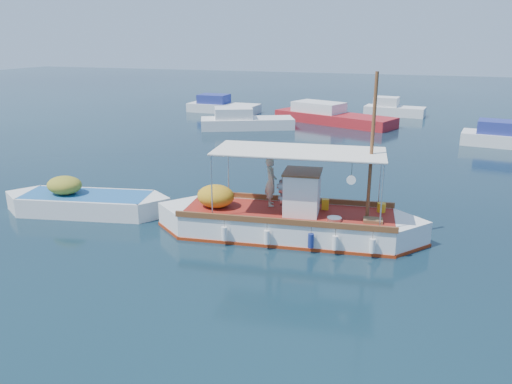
% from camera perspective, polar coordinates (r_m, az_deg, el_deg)
% --- Properties ---
extents(ground, '(160.00, 160.00, 0.00)m').
position_cam_1_polar(ground, '(18.18, 3.47, -4.53)').
color(ground, black).
rests_on(ground, ground).
extents(fishing_caique, '(9.65, 3.40, 5.93)m').
position_cam_1_polar(fishing_caique, '(17.69, 3.45, -3.34)').
color(fishing_caique, white).
rests_on(fishing_caique, ground).
extents(dinghy, '(6.80, 2.89, 1.69)m').
position_cam_1_polar(dinghy, '(21.07, -18.92, -1.32)').
color(dinghy, white).
rests_on(dinghy, ground).
extents(bg_boat_nw, '(7.34, 5.09, 1.80)m').
position_cam_1_polar(bg_boat_nw, '(38.37, -1.35, 7.99)').
color(bg_boat_nw, silver).
rests_on(bg_boat_nw, ground).
extents(bg_boat_n, '(10.29, 6.24, 1.80)m').
position_cam_1_polar(bg_boat_n, '(41.29, 8.52, 8.48)').
color(bg_boat_n, '#A61B21').
rests_on(bg_boat_n, ground).
extents(bg_boat_ne, '(6.21, 2.99, 1.80)m').
position_cam_1_polar(bg_boat_ne, '(35.89, 26.91, 5.45)').
color(bg_boat_ne, silver).
rests_on(bg_boat_ne, ground).
extents(bg_boat_far_w, '(6.67, 2.48, 1.80)m').
position_cam_1_polar(bg_boat_far_w, '(46.90, -3.95, 9.69)').
color(bg_boat_far_w, silver).
rests_on(bg_boat_far_w, ground).
extents(bg_boat_far_n, '(5.31, 2.51, 1.80)m').
position_cam_1_polar(bg_boat_far_n, '(46.43, 15.36, 9.04)').
color(bg_boat_far_n, silver).
rests_on(bg_boat_far_n, ground).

